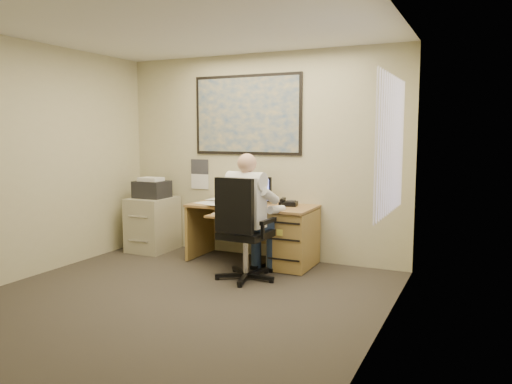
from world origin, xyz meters
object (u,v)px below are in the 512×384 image
at_px(desk, 277,230).
at_px(office_chair, 244,250).
at_px(filing_cabinet, 153,219).
at_px(person, 247,217).

relative_size(desk, office_chair, 1.36).
distance_m(desk, filing_cabinet, 1.90).
xyz_separation_m(office_chair, person, (-0.00, 0.09, 0.37)).
distance_m(office_chair, person, 0.38).
relative_size(office_chair, person, 0.82).
height_order(desk, person, person).
bearing_deg(office_chair, filing_cabinet, 160.95).
distance_m(desk, office_chair, 0.78).
xyz_separation_m(filing_cabinet, office_chair, (1.82, -0.76, -0.10)).
bearing_deg(desk, person, -96.75).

